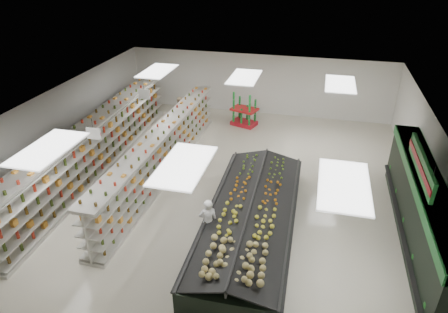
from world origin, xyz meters
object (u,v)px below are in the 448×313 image
(gondola_center, at_px, (163,154))
(shopper_background, at_px, (181,113))
(shopper_main, at_px, (208,221))
(produce_island, at_px, (251,217))
(gondola_left, at_px, (97,148))
(soda_endcap, at_px, (244,111))

(gondola_center, bearing_deg, shopper_background, 100.67)
(shopper_main, bearing_deg, produce_island, -167.49)
(produce_island, relative_size, shopper_background, 4.68)
(gondola_left, relative_size, shopper_main, 8.07)
(gondola_center, bearing_deg, gondola_left, -172.75)
(soda_endcap, bearing_deg, shopper_background, -159.35)
(produce_island, bearing_deg, shopper_background, 123.82)
(gondola_center, distance_m, soda_endcap, 6.02)
(shopper_main, height_order, shopper_background, shopper_background)
(gondola_left, distance_m, shopper_main, 6.49)
(produce_island, distance_m, shopper_main, 1.48)
(produce_island, bearing_deg, gondola_left, 160.03)
(shopper_main, bearing_deg, soda_endcap, -109.29)
(gondola_center, bearing_deg, produce_island, -33.53)
(gondola_left, bearing_deg, shopper_background, 66.95)
(gondola_center, xyz_separation_m, shopper_background, (-0.79, 4.49, -0.06))
(soda_endcap, bearing_deg, gondola_center, -111.24)
(gondola_left, height_order, soda_endcap, gondola_left)
(soda_endcap, xyz_separation_m, shopper_background, (-2.97, -1.12, 0.03))
(shopper_main, bearing_deg, gondola_center, -75.10)
(gondola_left, distance_m, shopper_background, 5.16)
(gondola_left, distance_m, produce_island, 7.20)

